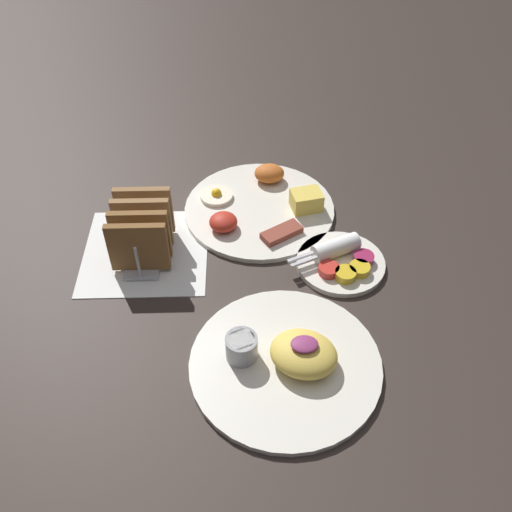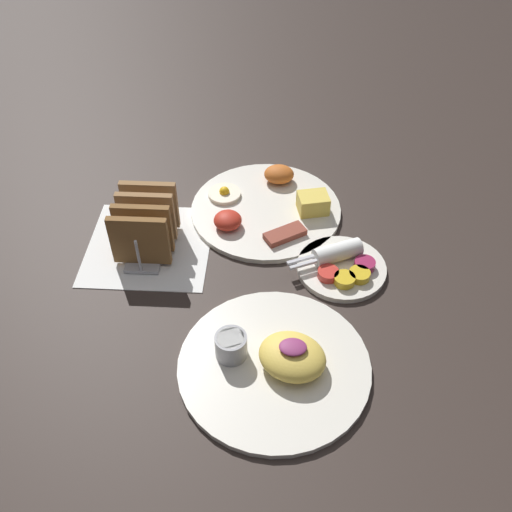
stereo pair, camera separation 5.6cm
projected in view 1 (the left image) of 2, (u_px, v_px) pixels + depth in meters
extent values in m
plane|color=#332823|center=(251.00, 278.00, 0.98)|extent=(3.00, 3.00, 0.00)
cube|color=white|center=(146.00, 251.00, 1.02)|extent=(0.22, 0.22, 0.00)
cylinder|color=silver|center=(259.00, 209.00, 1.10)|extent=(0.29, 0.29, 0.01)
cube|color=#E5C64C|center=(306.00, 200.00, 1.08)|extent=(0.06, 0.06, 0.04)
ellipsoid|color=#C66023|center=(269.00, 173.00, 1.15)|extent=(0.06, 0.05, 0.03)
cylinder|color=#F4EACC|center=(217.00, 196.00, 1.11)|extent=(0.06, 0.06, 0.01)
sphere|color=yellow|center=(216.00, 193.00, 1.11)|extent=(0.02, 0.02, 0.02)
ellipsoid|color=red|center=(223.00, 222.00, 1.04)|extent=(0.05, 0.05, 0.03)
cube|color=brown|center=(282.00, 233.00, 1.03)|extent=(0.08, 0.07, 0.01)
cylinder|color=silver|center=(341.00, 263.00, 0.99)|extent=(0.15, 0.15, 0.01)
cylinder|color=red|center=(329.00, 271.00, 0.96)|extent=(0.04, 0.04, 0.01)
cylinder|color=gold|center=(345.00, 274.00, 0.96)|extent=(0.04, 0.04, 0.01)
cylinder|color=gold|center=(360.00, 269.00, 0.97)|extent=(0.04, 0.04, 0.01)
cylinder|color=#99234C|center=(364.00, 258.00, 0.99)|extent=(0.04, 0.04, 0.01)
cylinder|color=white|center=(336.00, 248.00, 0.99)|extent=(0.09, 0.06, 0.03)
cube|color=silver|center=(304.00, 262.00, 0.97)|extent=(0.05, 0.03, 0.00)
cube|color=silver|center=(300.00, 257.00, 0.97)|extent=(0.05, 0.03, 0.00)
cylinder|color=silver|center=(285.00, 364.00, 0.84)|extent=(0.29, 0.29, 0.01)
ellipsoid|color=#EAC651|center=(304.00, 354.00, 0.83)|extent=(0.13, 0.12, 0.04)
ellipsoid|color=#8C3366|center=(305.00, 344.00, 0.81)|extent=(0.04, 0.03, 0.01)
cylinder|color=#99999E|center=(242.00, 347.00, 0.83)|extent=(0.05, 0.05, 0.04)
cylinder|color=white|center=(241.00, 340.00, 0.82)|extent=(0.04, 0.04, 0.01)
cube|color=#B7B7BC|center=(145.00, 249.00, 1.02)|extent=(0.06, 0.15, 0.01)
cube|color=brown|center=(138.00, 247.00, 0.95)|extent=(0.10, 0.01, 0.10)
cube|color=brown|center=(140.00, 234.00, 0.97)|extent=(0.10, 0.01, 0.10)
cube|color=olive|center=(143.00, 222.00, 0.99)|extent=(0.10, 0.01, 0.10)
cube|color=olive|center=(145.00, 210.00, 1.02)|extent=(0.10, 0.01, 0.10)
cylinder|color=#B7B7BC|center=(138.00, 263.00, 0.94)|extent=(0.01, 0.01, 0.07)
cylinder|color=#B7B7BC|center=(147.00, 209.00, 1.04)|extent=(0.01, 0.01, 0.07)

